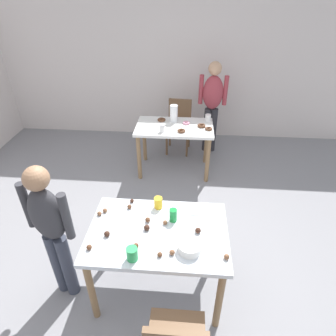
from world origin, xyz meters
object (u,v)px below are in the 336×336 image
object	(u,v)px
chair_far_table	(179,123)
soda_can	(173,215)
dining_table_near	(158,239)
pitcher_far	(174,113)
person_adult_far	(212,101)
person_girl_near	(51,226)
dining_table_far	(174,133)
mixing_bowl	(190,247)

from	to	relation	value
chair_far_table	soda_can	size ratio (longest dim) A/B	7.13
dining_table_near	pitcher_far	distance (m)	2.25
chair_far_table	person_adult_far	xyz separation A→B (m)	(0.52, -0.00, 0.40)
person_girl_near	dining_table_near	bearing A→B (deg)	6.49
soda_can	pitcher_far	size ratio (longest dim) A/B	0.50
person_adult_far	soda_can	xyz separation A→B (m)	(-0.46, -2.62, -0.09)
dining_table_near	soda_can	xyz separation A→B (m)	(0.12, 0.13, 0.16)
dining_table_far	person_girl_near	xyz separation A→B (m)	(-0.88, -2.17, 0.20)
mixing_bowl	pitcher_far	distance (m)	2.44
chair_far_table	dining_table_near	bearing A→B (deg)	-91.19
dining_table_near	person_girl_near	xyz separation A→B (m)	(-0.86, -0.10, 0.18)
dining_table_far	mixing_bowl	size ratio (longest dim) A/B	6.03
chair_far_table	mixing_bowl	size ratio (longest dim) A/B	4.73
person_adult_far	soda_can	bearing A→B (deg)	-99.99
dining_table_near	pitcher_far	bearing A→B (deg)	90.12
person_adult_far	chair_far_table	bearing A→B (deg)	179.49
person_adult_far	mixing_bowl	xyz separation A→B (m)	(-0.31, -2.94, -0.11)
dining_table_far	pitcher_far	distance (m)	0.29
person_girl_near	soda_can	distance (m)	1.01
mixing_bowl	pitcher_far	size ratio (longest dim) A/B	0.75
dining_table_near	pitcher_far	size ratio (longest dim) A/B	4.76
dining_table_far	pitcher_far	world-z (taller)	pitcher_far
person_girl_near	person_adult_far	bearing A→B (deg)	63.12
dining_table_far	chair_far_table	size ratio (longest dim) A/B	1.27
soda_can	pitcher_far	xyz separation A→B (m)	(-0.12, 2.11, 0.06)
mixing_bowl	soda_can	world-z (taller)	soda_can
dining_table_far	pitcher_far	bearing A→B (deg)	97.67
dining_table_far	person_girl_near	bearing A→B (deg)	-112.12
dining_table_near	chair_far_table	distance (m)	2.76
person_girl_near	soda_can	xyz separation A→B (m)	(0.98, 0.23, -0.02)
mixing_bowl	soda_can	bearing A→B (deg)	114.65
person_girl_near	mixing_bowl	world-z (taller)	person_girl_near
person_adult_far	soda_can	size ratio (longest dim) A/B	12.31
dining_table_near	dining_table_far	distance (m)	2.07
dining_table_near	person_adult_far	world-z (taller)	person_adult_far
soda_can	chair_far_table	bearing A→B (deg)	91.36
chair_far_table	mixing_bowl	world-z (taller)	chair_far_table
mixing_bowl	dining_table_near	bearing A→B (deg)	144.95
person_girl_near	dining_table_far	bearing A→B (deg)	67.88
person_adult_far	person_girl_near	bearing A→B (deg)	-116.88
chair_far_table	person_adult_far	world-z (taller)	person_adult_far
soda_can	pitcher_far	world-z (taller)	pitcher_far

